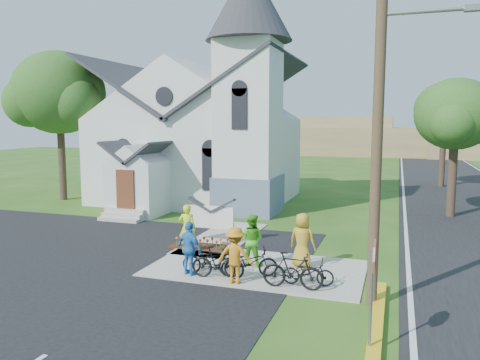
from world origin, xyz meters
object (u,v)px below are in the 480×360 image
(church_sign, at_px, (212,218))
(stop_sign, at_px, (374,272))
(utility_pole, at_px, (381,100))
(bike_4, at_px, (308,272))
(bike_0, at_px, (210,260))
(bike_2, at_px, (249,262))
(cyclist_1, at_px, (251,240))
(bike_3, at_px, (293,271))
(cyclist_4, at_px, (302,240))
(bike_1, at_px, (218,263))
(cyclist_0, at_px, (187,228))
(cyclist_2, at_px, (190,248))
(cyclist_3, at_px, (235,255))

(church_sign, relative_size, stop_sign, 0.89)
(utility_pole, distance_m, stop_sign, 4.52)
(utility_pole, bearing_deg, bike_4, 155.89)
(utility_pole, xyz_separation_m, bike_4, (-1.93, 0.86, -4.95))
(bike_0, relative_size, bike_2, 1.01)
(cyclist_1, bearing_deg, bike_2, 107.10)
(cyclist_1, xyz_separation_m, bike_4, (2.17, -1.34, -0.48))
(bike_0, bearing_deg, church_sign, 15.43)
(bike_0, distance_m, bike_4, 3.12)
(bike_4, bearing_deg, bike_3, 133.44)
(stop_sign, xyz_separation_m, cyclist_4, (-2.51, 5.25, -0.82))
(church_sign, xyz_separation_m, bike_1, (1.89, -4.13, -0.47))
(cyclist_0, height_order, bike_0, cyclist_0)
(cyclist_0, relative_size, cyclist_2, 1.05)
(bike_2, bearing_deg, cyclist_1, -8.08)
(cyclist_1, xyz_separation_m, bike_1, (-0.57, -1.63, -0.37))
(utility_pole, bearing_deg, church_sign, 144.40)
(bike_1, bearing_deg, bike_4, -89.01)
(bike_0, height_order, bike_3, bike_3)
(bike_1, xyz_separation_m, cyclist_2, (-0.97, 0.04, 0.35))
(cyclist_3, bearing_deg, cyclist_0, -44.23)
(bike_1, bearing_deg, cyclist_4, -53.62)
(cyclist_1, distance_m, cyclist_2, 2.22)
(church_sign, bearing_deg, bike_2, -53.04)
(church_sign, relative_size, cyclist_2, 1.28)
(cyclist_1, bearing_deg, bike_4, 151.32)
(cyclist_1, height_order, bike_3, cyclist_1)
(cyclist_1, relative_size, bike_1, 1.05)
(cyclist_4, xyz_separation_m, bike_4, (0.51, -1.68, -0.52))
(cyclist_1, relative_size, bike_4, 1.15)
(utility_pole, height_order, cyclist_4, utility_pole)
(cyclist_1, xyz_separation_m, bike_2, (0.29, -1.17, -0.41))
(cyclist_3, bearing_deg, cyclist_4, -127.31)
(stop_sign, distance_m, cyclist_1, 6.49)
(church_sign, relative_size, cyclist_3, 1.29)
(bike_3, relative_size, bike_4, 1.19)
(cyclist_0, distance_m, cyclist_1, 2.87)
(cyclist_0, distance_m, cyclist_3, 3.86)
(cyclist_2, bearing_deg, bike_3, -159.78)
(cyclist_2, bearing_deg, utility_pole, -162.84)
(cyclist_0, relative_size, cyclist_1, 1.02)
(bike_0, bearing_deg, stop_sign, -130.38)
(cyclist_3, bearing_deg, cyclist_1, -89.01)
(church_sign, relative_size, cyclist_4, 1.20)
(stop_sign, distance_m, cyclist_2, 6.66)
(cyclist_4, relative_size, bike_4, 1.21)
(cyclist_3, relative_size, bike_3, 0.95)
(bike_3, bearing_deg, stop_sign, -143.06)
(bike_0, height_order, bike_4, bike_0)
(cyclist_1, xyz_separation_m, bike_3, (1.80, -1.77, -0.33))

